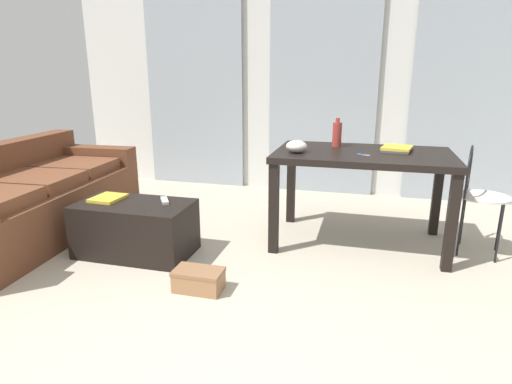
{
  "coord_description": "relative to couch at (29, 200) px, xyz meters",
  "views": [
    {
      "loc": [
        0.54,
        -1.63,
        1.37
      ],
      "look_at": [
        -0.32,
        1.59,
        0.42
      ],
      "focal_mm": 29.88,
      "sensor_mm": 36.0,
      "label": 1
    }
  ],
  "objects": [
    {
      "name": "ground_plane",
      "position": [
        2.24,
        0.04,
        -0.31
      ],
      "size": [
        7.95,
        7.95,
        0.0
      ],
      "primitive_type": "plane",
      "color": "#B2A893"
    },
    {
      "name": "wall_back",
      "position": [
        2.24,
        2.09,
        0.98
      ],
      "size": [
        5.96,
        0.1,
        2.57
      ],
      "primitive_type": "cube",
      "color": "silver",
      "rests_on": "ground"
    },
    {
      "name": "curtains",
      "position": [
        2.24,
        2.01,
        0.83
      ],
      "size": [
        4.24,
        0.03,
        2.28
      ],
      "color": "#99A3AD",
      "rests_on": "ground"
    },
    {
      "name": "couch",
      "position": [
        0.0,
        0.0,
        0.0
      ],
      "size": [
        1.02,
        2.12,
        0.76
      ],
      "color": "brown",
      "rests_on": "ground"
    },
    {
      "name": "coffee_table",
      "position": [
        1.09,
        -0.14,
        -0.1
      ],
      "size": [
        0.86,
        0.48,
        0.41
      ],
      "color": "black",
      "rests_on": "ground"
    },
    {
      "name": "craft_table",
      "position": [
        2.74,
        0.53,
        0.35
      ],
      "size": [
        1.36,
        0.83,
        0.76
      ],
      "color": "black",
      "rests_on": "ground"
    },
    {
      "name": "wire_chair",
      "position": [
        3.59,
        0.57,
        0.22
      ],
      "size": [
        0.37,
        0.4,
        0.84
      ],
      "color": "silver",
      "rests_on": "ground"
    },
    {
      "name": "bottle_near",
      "position": [
        2.51,
        0.73,
        0.56
      ],
      "size": [
        0.08,
        0.08,
        0.24
      ],
      "color": "#99332D",
      "rests_on": "craft_table"
    },
    {
      "name": "bowl",
      "position": [
        2.24,
        0.37,
        0.5
      ],
      "size": [
        0.16,
        0.16,
        0.09
      ],
      "primitive_type": "ellipsoid",
      "color": "beige",
      "rests_on": "craft_table"
    },
    {
      "name": "book_stack",
      "position": [
        2.99,
        0.64,
        0.47
      ],
      "size": [
        0.26,
        0.29,
        0.04
      ],
      "color": "#4C4C51",
      "rests_on": "craft_table"
    },
    {
      "name": "scissors",
      "position": [
        2.73,
        0.4,
        0.46
      ],
      "size": [
        0.1,
        0.07,
        0.0
      ],
      "color": "#9EA0A5",
      "rests_on": "craft_table"
    },
    {
      "name": "tv_remote_primary",
      "position": [
        1.31,
        -0.05,
        0.11
      ],
      "size": [
        0.13,
        0.17,
        0.02
      ],
      "primitive_type": "cube",
      "rotation": [
        0.0,
        0.0,
        0.57
      ],
      "color": "#B7B7B2",
      "rests_on": "coffee_table"
    },
    {
      "name": "magazine",
      "position": [
        0.85,
        -0.1,
        0.11
      ],
      "size": [
        0.23,
        0.26,
        0.02
      ],
      "primitive_type": "cube",
      "rotation": [
        0.0,
        0.0,
        -0.05
      ],
      "color": "gold",
      "rests_on": "coffee_table"
    },
    {
      "name": "shoebox",
      "position": [
        1.78,
        -0.55,
        -0.23
      ],
      "size": [
        0.32,
        0.19,
        0.14
      ],
      "color": "#996B47",
      "rests_on": "ground"
    }
  ]
}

